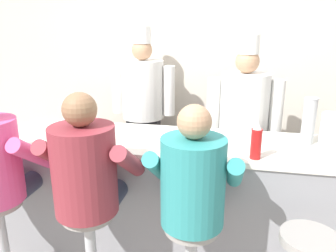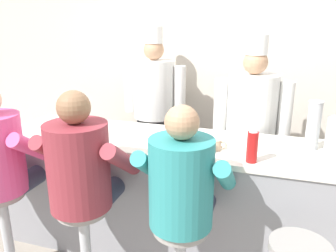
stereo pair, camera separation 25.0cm
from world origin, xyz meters
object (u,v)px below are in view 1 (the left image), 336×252
object	(u,v)px
hot_sauce_bottle_orange	(209,144)
water_pitcher_clear	(330,128)
coffee_mug_tan	(218,143)
diner_seated_maroon	(87,175)
breakfast_plate	(84,138)
diner_seated_teal	(193,188)
cook_in_whites_near	(143,103)
cook_in_whites_far	(243,123)
cereal_bowl	(179,137)
coffee_mug_white	(67,125)
ketchup_bottle_red	(256,141)
cup_stack_steel	(309,121)

from	to	relation	value
hot_sauce_bottle_orange	water_pitcher_clear	size ratio (longest dim) A/B	0.59
coffee_mug_tan	diner_seated_maroon	size ratio (longest dim) A/B	0.08
diner_seated_maroon	breakfast_plate	bearing A→B (deg)	116.87
water_pitcher_clear	hot_sauce_bottle_orange	bearing A→B (deg)	-156.14
water_pitcher_clear	breakfast_plate	size ratio (longest dim) A/B	0.97
diner_seated_teal	cook_in_whites_near	size ratio (longest dim) A/B	0.78
water_pitcher_clear	cook_in_whites_far	xyz separation A→B (m)	(-0.62, 0.48, -0.13)
hot_sauce_bottle_orange	diner_seated_maroon	bearing A→B (deg)	-152.59
water_pitcher_clear	cereal_bowl	size ratio (longest dim) A/B	1.61
coffee_mug_tan	cook_in_whites_far	bearing A→B (deg)	75.53
cereal_bowl	diner_seated_maroon	world-z (taller)	diner_seated_maroon
coffee_mug_white	cook_in_whites_far	xyz separation A→B (m)	(1.47, 0.59, -0.06)
coffee_mug_white	ketchup_bottle_red	bearing A→B (deg)	-11.39
hot_sauce_bottle_orange	cook_in_whites_far	distance (m)	0.90
hot_sauce_bottle_orange	water_pitcher_clear	bearing A→B (deg)	23.86
cereal_bowl	diner_seated_teal	world-z (taller)	diner_seated_teal
ketchup_bottle_red	breakfast_plate	xyz separation A→B (m)	(-1.29, 0.11, -0.11)
hot_sauce_bottle_orange	breakfast_plate	xyz separation A→B (m)	(-0.98, 0.08, -0.05)
coffee_mug_white	breakfast_plate	bearing A→B (deg)	-38.52
cook_in_whites_near	cook_in_whites_far	distance (m)	1.17
diner_seated_teal	cook_in_whites_far	distance (m)	1.29
coffee_mug_tan	diner_seated_teal	xyz separation A→B (m)	(-0.11, -0.51, -0.12)
hot_sauce_bottle_orange	water_pitcher_clear	world-z (taller)	water_pitcher_clear
water_pitcher_clear	breakfast_plate	world-z (taller)	water_pitcher_clear
ketchup_bottle_red	coffee_mug_white	bearing A→B (deg)	168.61
water_pitcher_clear	cereal_bowl	xyz separation A→B (m)	(-1.11, -0.17, -0.09)
diner_seated_maroon	diner_seated_teal	bearing A→B (deg)	-0.19
water_pitcher_clear	diner_seated_teal	distance (m)	1.22
cereal_bowl	ketchup_bottle_red	bearing A→B (deg)	-23.67
water_pitcher_clear	cook_in_whites_far	bearing A→B (deg)	142.12
hot_sauce_bottle_orange	diner_seated_teal	distance (m)	0.42
hot_sauce_bottle_orange	cup_stack_steel	world-z (taller)	cup_stack_steel
breakfast_plate	cook_in_whites_far	xyz separation A→B (m)	(1.22, 0.78, -0.02)
cup_stack_steel	breakfast_plate	bearing A→B (deg)	-171.01
coffee_mug_white	water_pitcher_clear	bearing A→B (deg)	2.95
water_pitcher_clear	diner_seated_maroon	world-z (taller)	diner_seated_maroon
breakfast_plate	hot_sauce_bottle_orange	bearing A→B (deg)	-4.79
cup_stack_steel	cook_in_whites_near	size ratio (longest dim) A/B	0.19
diner_seated_teal	water_pitcher_clear	bearing A→B (deg)	39.75
breakfast_plate	diner_seated_teal	xyz separation A→B (m)	(0.92, -0.47, -0.09)
coffee_mug_white	cook_in_whites_far	size ratio (longest dim) A/B	0.08
hot_sauce_bottle_orange	breakfast_plate	world-z (taller)	hot_sauce_bottle_orange
cup_stack_steel	cook_in_whites_far	distance (m)	0.71
coffee_mug_white	coffee_mug_tan	distance (m)	1.29
diner_seated_maroon	diner_seated_teal	size ratio (longest dim) A/B	1.03
cereal_bowl	cook_in_whites_near	xyz separation A→B (m)	(-0.59, 1.08, -0.00)
coffee_mug_tan	cup_stack_steel	size ratio (longest dim) A/B	0.33
ketchup_bottle_red	coffee_mug_tan	bearing A→B (deg)	149.19
water_pitcher_clear	diner_seated_teal	size ratio (longest dim) A/B	0.17
cook_in_whites_near	diner_seated_maroon	bearing A→B (deg)	-86.61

